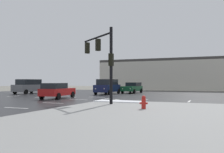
{
  "coord_description": "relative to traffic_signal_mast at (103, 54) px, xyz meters",
  "views": [
    {
      "loc": [
        12.12,
        -22.64,
        1.79
      ],
      "look_at": [
        -1.29,
        9.49,
        2.44
      ],
      "focal_mm": 39.75,
      "sensor_mm": 36.0,
      "label": 1
    }
  ],
  "objects": [
    {
      "name": "suv_navy",
      "position": [
        -5.51,
        13.47,
        -2.79
      ],
      "size": [
        2.19,
        4.85,
        2.03
      ],
      "rotation": [
        0.0,
        0.0,
        -1.58
      ],
      "color": "#141E47",
      "rests_on": "road_asphalt"
    },
    {
      "name": "sedan_green",
      "position": [
        -3.38,
        17.89,
        -3.03
      ],
      "size": [
        2.2,
        4.61,
        1.58
      ],
      "rotation": [
        0.0,
        0.0,
        -1.62
      ],
      "color": "#195933",
      "rests_on": "road_asphalt"
    },
    {
      "name": "lane_markings",
      "position": [
        -2.89,
        3.94,
        -3.86
      ],
      "size": [
        36.15,
        36.15,
        0.01
      ],
      "color": "silver",
      "rests_on": "road_asphalt"
    },
    {
      "name": "road_asphalt",
      "position": [
        -4.1,
        5.32,
        -3.87
      ],
      "size": [
        44.0,
        44.0,
        0.02
      ],
      "primitive_type": "cube",
      "color": "#232326",
      "rests_on": "ground_plane"
    },
    {
      "name": "strip_building_background",
      "position": [
        -1.54,
        34.28,
        -0.76
      ],
      "size": [
        26.36,
        8.0,
        6.25
      ],
      "color": "beige",
      "rests_on": "ground_plane"
    },
    {
      "name": "suv_grey",
      "position": [
        -16.47,
        10.62,
        -2.79
      ],
      "size": [
        2.22,
        4.86,
        2.03
      ],
      "rotation": [
        0.0,
        0.0,
        1.56
      ],
      "color": "slate",
      "rests_on": "road_asphalt"
    },
    {
      "name": "snow_strip_curbside",
      "position": [
        0.9,
        1.32,
        -3.71
      ],
      "size": [
        4.0,
        1.6,
        0.06
      ],
      "primitive_type": "cube",
      "color": "white",
      "rests_on": "sidewalk_corner"
    },
    {
      "name": "ground_plane",
      "position": [
        -4.1,
        5.32,
        -3.88
      ],
      "size": [
        120.0,
        120.0,
        0.0
      ],
      "primitive_type": "plane",
      "color": "slate"
    },
    {
      "name": "sedan_red",
      "position": [
        -6.82,
        3.73,
        -3.03
      ],
      "size": [
        2.38,
        4.66,
        1.58
      ],
      "rotation": [
        0.0,
        0.0,
        1.67
      ],
      "color": "#B21919",
      "rests_on": "road_asphalt"
    },
    {
      "name": "traffic_signal_mast",
      "position": [
        0.0,
        0.0,
        0.0
      ],
      "size": [
        3.94,
        3.16,
        5.58
      ],
      "rotation": [
        0.0,
        0.0,
        2.48
      ],
      "color": "black",
      "rests_on": "sidewalk_corner"
    },
    {
      "name": "fire_hydrant",
      "position": [
        4.07,
        -2.96,
        -3.35
      ],
      "size": [
        0.48,
        0.26,
        0.79
      ],
      "color": "red",
      "rests_on": "sidewalk_corner"
    },
    {
      "name": "sidewalk_corner",
      "position": [
        7.9,
        -6.68,
        -3.81
      ],
      "size": [
        18.0,
        18.0,
        0.14
      ],
      "primitive_type": "cube",
      "color": "gray",
      "rests_on": "ground_plane"
    }
  ]
}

